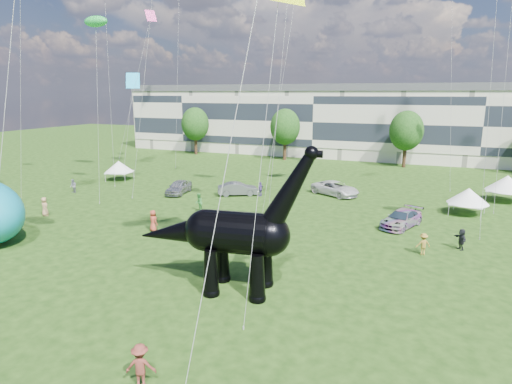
% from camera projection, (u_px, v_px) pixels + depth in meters
% --- Properties ---
extents(ground, '(220.00, 220.00, 0.00)m').
position_uv_depth(ground, '(177.00, 309.00, 23.38)').
color(ground, '#16330C').
rests_on(ground, ground).
extents(terrace_row, '(78.00, 11.00, 12.00)m').
position_uv_depth(terrace_row, '(321.00, 123.00, 80.74)').
color(terrace_row, beige).
rests_on(terrace_row, ground).
extents(tree_far_left, '(5.20, 5.20, 9.44)m').
position_uv_depth(tree_far_left, '(195.00, 121.00, 80.86)').
color(tree_far_left, '#382314').
rests_on(tree_far_left, ground).
extents(tree_mid_left, '(5.20, 5.20, 9.44)m').
position_uv_depth(tree_mid_left, '(285.00, 124.00, 74.09)').
color(tree_mid_left, '#382314').
rests_on(tree_mid_left, ground).
extents(tree_mid_right, '(5.20, 5.20, 9.44)m').
position_uv_depth(tree_mid_right, '(407.00, 127.00, 66.57)').
color(tree_mid_right, '#382314').
rests_on(tree_mid_right, ground).
extents(dinosaur_sculpture, '(11.25, 3.63, 9.15)m').
position_uv_depth(dinosaur_sculpture, '(230.00, 235.00, 25.01)').
color(dinosaur_sculpture, black).
rests_on(dinosaur_sculpture, ground).
extents(car_silver, '(2.66, 4.95, 1.60)m').
position_uv_depth(car_silver, '(179.00, 187.00, 49.94)').
color(car_silver, '#ABACB0').
rests_on(car_silver, ground).
extents(car_grey, '(4.84, 3.67, 1.53)m').
position_uv_depth(car_grey, '(238.00, 189.00, 49.21)').
color(car_grey, slate).
rests_on(car_grey, ground).
extents(car_white, '(6.34, 5.02, 1.60)m').
position_uv_depth(car_white, '(335.00, 188.00, 49.25)').
color(car_white, silver).
rests_on(car_white, ground).
extents(car_dark, '(3.80, 5.57, 1.50)m').
position_uv_depth(car_dark, '(402.00, 219.00, 37.57)').
color(car_dark, '#595960').
rests_on(car_dark, ground).
extents(gazebo_near, '(4.44, 4.44, 2.63)m').
position_uv_depth(gazebo_near, '(468.00, 196.00, 41.17)').
color(gazebo_near, white).
rests_on(gazebo_near, ground).
extents(gazebo_far, '(5.30, 5.30, 2.91)m').
position_uv_depth(gazebo_far, '(507.00, 183.00, 45.97)').
color(gazebo_far, white).
rests_on(gazebo_far, ground).
extents(gazebo_left, '(4.59, 4.59, 2.61)m').
position_uv_depth(gazebo_left, '(119.00, 167.00, 57.63)').
color(gazebo_left, white).
rests_on(gazebo_left, ground).
extents(visitors, '(52.25, 41.08, 1.88)m').
position_uv_depth(visitors, '(241.00, 224.00, 35.48)').
color(visitors, navy).
rests_on(visitors, ground).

